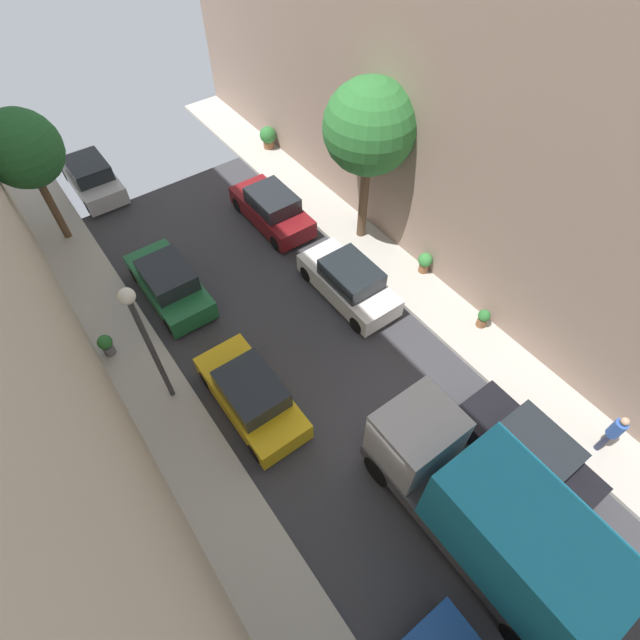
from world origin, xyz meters
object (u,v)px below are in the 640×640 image
at_px(street_tree_2, 22,150).
at_px(parked_car_right_3, 349,282).
at_px(parked_car_left_3, 251,395).
at_px(lamp_post, 143,331).
at_px(potted_plant_5, 425,262).
at_px(parked_car_left_4, 169,283).
at_px(potted_plant_3, 483,318).
at_px(parked_car_right_4, 272,209).
at_px(pedestrian, 613,432).
at_px(delivery_truck, 491,516).
at_px(potted_plant_4, 268,136).
at_px(parked_car_right_2, 527,451).
at_px(parked_car_left_5, 91,177).
at_px(potted_plant_0, 106,344).
at_px(street_tree_1, 370,128).

bearing_deg(street_tree_2, parked_car_right_3, -51.53).
distance_m(parked_car_left_3, lamp_post, 3.83).
height_order(street_tree_2, potted_plant_5, street_tree_2).
bearing_deg(lamp_post, parked_car_left_4, 64.44).
relative_size(parked_car_left_3, parked_car_right_3, 1.00).
relative_size(parked_car_left_4, street_tree_2, 0.77).
bearing_deg(parked_car_left_4, potted_plant_3, -43.82).
relative_size(parked_car_right_4, pedestrian, 2.44).
bearing_deg(delivery_truck, parked_car_left_3, 111.51).
relative_size(parked_car_left_3, pedestrian, 2.44).
distance_m(street_tree_2, potted_plant_4, 10.98).
distance_m(parked_car_right_2, potted_plant_3, 5.03).
bearing_deg(parked_car_left_5, parked_car_right_3, -65.85).
relative_size(pedestrian, lamp_post, 0.35).
bearing_deg(parked_car_left_3, potted_plant_4, 55.59).
xyz_separation_m(parked_car_left_3, potted_plant_4, (8.28, 12.09, 0.04)).
xyz_separation_m(parked_car_left_3, parked_car_left_4, (0.00, 5.84, 0.00)).
distance_m(parked_car_left_3, potted_plant_3, 8.52).
distance_m(pedestrian, potted_plant_0, 15.92).
height_order(parked_car_right_4, potted_plant_0, parked_car_right_4).
bearing_deg(parked_car_right_3, potted_plant_0, 162.42).
height_order(parked_car_left_5, street_tree_1, street_tree_1).
bearing_deg(parked_car_left_4, parked_car_left_5, 90.00).
distance_m(street_tree_2, lamp_post, 9.60).
xyz_separation_m(parked_car_right_3, delivery_truck, (-2.70, -8.82, 1.07)).
distance_m(parked_car_left_4, potted_plant_0, 3.16).
xyz_separation_m(parked_car_left_4, delivery_truck, (2.70, -12.69, 1.07)).
bearing_deg(parked_car_left_5, street_tree_1, -51.04).
xyz_separation_m(potted_plant_4, potted_plant_5, (0.20, -10.97, -0.11)).
relative_size(delivery_truck, street_tree_1, 1.02).
bearing_deg(potted_plant_5, potted_plant_4, 91.04).
bearing_deg(pedestrian, lamp_post, 136.02).
distance_m(street_tree_1, potted_plant_3, 7.71).
xyz_separation_m(parked_car_left_4, pedestrian, (7.63, -13.17, 0.35)).
distance_m(parked_car_left_3, potted_plant_0, 5.44).
height_order(parked_car_left_4, pedestrian, pedestrian).
bearing_deg(parked_car_right_2, parked_car_left_5, 104.94).
relative_size(street_tree_1, street_tree_2, 1.18).
relative_size(parked_car_left_3, potted_plant_0, 4.86).
distance_m(street_tree_1, street_tree_2, 12.34).
xyz_separation_m(parked_car_right_3, potted_plant_4, (2.88, 10.12, 0.04)).
xyz_separation_m(parked_car_right_2, potted_plant_5, (3.08, 7.34, -0.07)).
relative_size(parked_car_left_3, potted_plant_4, 3.86).
distance_m(parked_car_left_3, parked_car_right_2, 8.24).
bearing_deg(pedestrian, street_tree_2, 117.46).
xyz_separation_m(parked_car_left_3, potted_plant_0, (-2.91, 4.60, -0.08)).
relative_size(pedestrian, potted_plant_5, 1.97).
height_order(pedestrian, potted_plant_5, pedestrian).
relative_size(parked_car_left_3, lamp_post, 0.84).
height_order(potted_plant_3, lamp_post, lamp_post).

